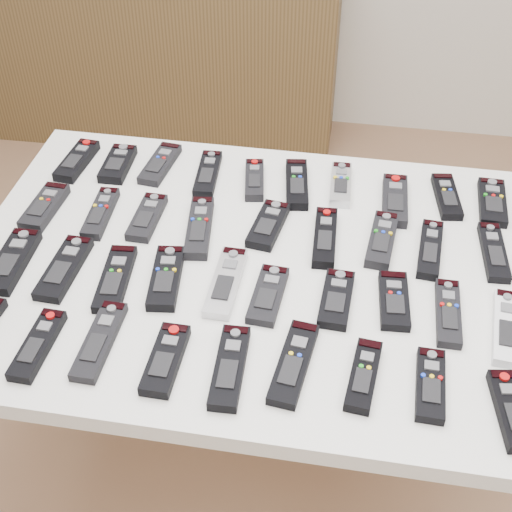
% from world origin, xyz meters
% --- Properties ---
extents(ground, '(4.00, 4.00, 0.00)m').
position_xyz_m(ground, '(0.00, 0.00, 0.00)').
color(ground, '#8F6549').
rests_on(ground, ground).
extents(table, '(1.25, 0.88, 0.78)m').
position_xyz_m(table, '(-0.02, 0.08, 0.72)').
color(table, white).
rests_on(table, ground).
extents(sideboard, '(1.66, 0.41, 0.83)m').
position_xyz_m(sideboard, '(-0.79, 1.78, 0.41)').
color(sideboard, '#45331B').
rests_on(sideboard, ground).
extents(remote_0, '(0.07, 0.17, 0.02)m').
position_xyz_m(remote_0, '(-0.53, 0.37, 0.79)').
color(remote_0, black).
rests_on(remote_0, table).
extents(remote_1, '(0.06, 0.15, 0.02)m').
position_xyz_m(remote_1, '(-0.42, 0.37, 0.79)').
color(remote_1, black).
rests_on(remote_1, table).
extents(remote_2, '(0.07, 0.17, 0.02)m').
position_xyz_m(remote_2, '(-0.32, 0.39, 0.79)').
color(remote_2, black).
rests_on(remote_2, table).
extents(remote_3, '(0.06, 0.18, 0.02)m').
position_xyz_m(remote_3, '(-0.19, 0.37, 0.79)').
color(remote_3, black).
rests_on(remote_3, table).
extents(remote_4, '(0.07, 0.16, 0.02)m').
position_xyz_m(remote_4, '(-0.07, 0.36, 0.79)').
color(remote_4, black).
rests_on(remote_4, table).
extents(remote_5, '(0.08, 0.19, 0.02)m').
position_xyz_m(remote_5, '(0.03, 0.36, 0.79)').
color(remote_5, black).
rests_on(remote_5, table).
extents(remote_6, '(0.06, 0.16, 0.02)m').
position_xyz_m(remote_6, '(0.14, 0.38, 0.79)').
color(remote_6, '#B7B7BC').
rests_on(remote_6, table).
extents(remote_7, '(0.06, 0.18, 0.02)m').
position_xyz_m(remote_7, '(0.27, 0.33, 0.79)').
color(remote_7, black).
rests_on(remote_7, table).
extents(remote_8, '(0.07, 0.17, 0.02)m').
position_xyz_m(remote_8, '(0.39, 0.37, 0.79)').
color(remote_8, black).
rests_on(remote_8, table).
extents(remote_9, '(0.06, 0.17, 0.02)m').
position_xyz_m(remote_9, '(0.49, 0.37, 0.79)').
color(remote_9, black).
rests_on(remote_9, table).
extents(remote_10, '(0.07, 0.16, 0.02)m').
position_xyz_m(remote_10, '(-0.53, 0.17, 0.79)').
color(remote_10, black).
rests_on(remote_10, table).
extents(remote_11, '(0.05, 0.18, 0.02)m').
position_xyz_m(remote_11, '(-0.40, 0.17, 0.79)').
color(remote_11, black).
rests_on(remote_11, table).
extents(remote_12, '(0.06, 0.16, 0.02)m').
position_xyz_m(remote_12, '(-0.29, 0.18, 0.79)').
color(remote_12, black).
rests_on(remote_12, table).
extents(remote_13, '(0.08, 0.20, 0.02)m').
position_xyz_m(remote_13, '(-0.16, 0.16, 0.79)').
color(remote_13, black).
rests_on(remote_13, table).
extents(remote_14, '(0.08, 0.16, 0.02)m').
position_xyz_m(remote_14, '(-0.01, 0.19, 0.79)').
color(remote_14, black).
rests_on(remote_14, table).
extents(remote_15, '(0.06, 0.19, 0.02)m').
position_xyz_m(remote_15, '(0.12, 0.17, 0.79)').
color(remote_15, black).
rests_on(remote_15, table).
extents(remote_16, '(0.07, 0.18, 0.02)m').
position_xyz_m(remote_16, '(0.24, 0.18, 0.79)').
color(remote_16, black).
rests_on(remote_16, table).
extents(remote_17, '(0.06, 0.18, 0.02)m').
position_xyz_m(remote_17, '(0.35, 0.17, 0.79)').
color(remote_17, black).
rests_on(remote_17, table).
extents(remote_18, '(0.06, 0.18, 0.02)m').
position_xyz_m(remote_18, '(0.48, 0.19, 0.79)').
color(remote_18, black).
rests_on(remote_18, table).
extents(remote_19, '(0.07, 0.19, 0.02)m').
position_xyz_m(remote_19, '(-0.53, -0.02, 0.79)').
color(remote_19, black).
rests_on(remote_19, table).
extents(remote_20, '(0.07, 0.19, 0.02)m').
position_xyz_m(remote_20, '(-0.41, -0.02, 0.79)').
color(remote_20, black).
rests_on(remote_20, table).
extents(remote_21, '(0.07, 0.19, 0.02)m').
position_xyz_m(remote_21, '(-0.30, -0.03, 0.79)').
color(remote_21, black).
rests_on(remote_21, table).
extents(remote_22, '(0.08, 0.18, 0.02)m').
position_xyz_m(remote_22, '(-0.19, -0.01, 0.79)').
color(remote_22, black).
rests_on(remote_22, table).
extents(remote_23, '(0.06, 0.20, 0.02)m').
position_xyz_m(remote_23, '(-0.07, -0.00, 0.79)').
color(remote_23, '#B7B7BC').
rests_on(remote_23, table).
extents(remote_24, '(0.07, 0.16, 0.02)m').
position_xyz_m(remote_24, '(0.02, -0.02, 0.79)').
color(remote_24, black).
rests_on(remote_24, table).
extents(remote_25, '(0.06, 0.16, 0.02)m').
position_xyz_m(remote_25, '(0.16, -0.01, 0.79)').
color(remote_25, black).
rests_on(remote_25, table).
extents(remote_26, '(0.07, 0.16, 0.02)m').
position_xyz_m(remote_26, '(0.27, 0.00, 0.79)').
color(remote_26, black).
rests_on(remote_26, table).
extents(remote_27, '(0.05, 0.17, 0.02)m').
position_xyz_m(remote_27, '(0.38, -0.02, 0.79)').
color(remote_27, black).
rests_on(remote_27, table).
extents(remote_28, '(0.06, 0.19, 0.02)m').
position_xyz_m(remote_28, '(0.49, -0.04, 0.79)').
color(remote_28, silver).
rests_on(remote_28, table).
extents(remote_30, '(0.05, 0.17, 0.02)m').
position_xyz_m(remote_30, '(-0.38, -0.23, 0.79)').
color(remote_30, black).
rests_on(remote_30, table).
extents(remote_31, '(0.05, 0.19, 0.02)m').
position_xyz_m(remote_31, '(-0.27, -0.20, 0.79)').
color(remote_31, black).
rests_on(remote_31, table).
extents(remote_32, '(0.06, 0.16, 0.02)m').
position_xyz_m(remote_32, '(-0.14, -0.22, 0.79)').
color(remote_32, black).
rests_on(remote_32, table).
extents(remote_33, '(0.06, 0.19, 0.02)m').
position_xyz_m(remote_33, '(-0.02, -0.22, 0.79)').
color(remote_33, black).
rests_on(remote_33, table).
extents(remote_34, '(0.08, 0.20, 0.02)m').
position_xyz_m(remote_34, '(0.10, -0.19, 0.79)').
color(remote_34, black).
rests_on(remote_34, table).
extents(remote_35, '(0.06, 0.16, 0.02)m').
position_xyz_m(remote_35, '(0.22, -0.20, 0.79)').
color(remote_35, black).
rests_on(remote_35, table).
extents(remote_36, '(0.05, 0.16, 0.02)m').
position_xyz_m(remote_36, '(0.34, -0.20, 0.79)').
color(remote_36, black).
rests_on(remote_36, table).
extents(remote_37, '(0.07, 0.17, 0.02)m').
position_xyz_m(remote_37, '(0.48, -0.23, 0.79)').
color(remote_37, black).
rests_on(remote_37, table).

